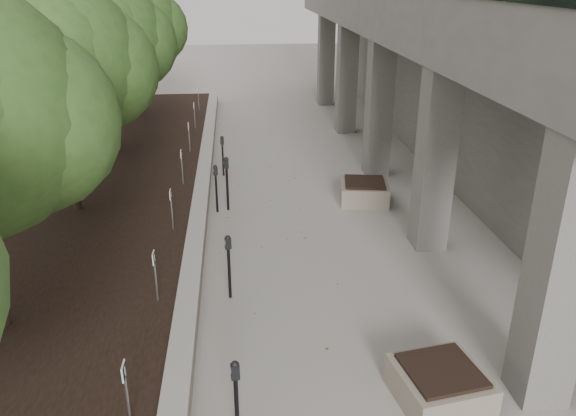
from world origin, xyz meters
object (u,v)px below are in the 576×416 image
parking_meter_3 (227,184)px  parking_meter_4 (216,189)px  crabapple_tree_4 (105,65)px  parking_meter_1 (236,402)px  parking_meter_2 (229,267)px  planter_front (440,384)px  planter_back (364,191)px  parking_meter_5 (223,156)px  crabapple_tree_5 (131,45)px  crabapple_tree_3 (61,98)px

parking_meter_3 → parking_meter_4: 0.32m
crabapple_tree_4 → parking_meter_1: size_ratio=4.17×
parking_meter_2 → planter_front: 4.37m
parking_meter_2 → planter_back: parking_meter_2 is taller
parking_meter_1 → parking_meter_2: bearing=81.8°
planter_front → parking_meter_5: bearing=107.5°
crabapple_tree_5 → parking_meter_3: bearing=-68.9°
crabapple_tree_3 → parking_meter_5: (3.52, 3.21, -2.49)m
crabapple_tree_4 → parking_meter_2: bearing=-67.3°
crabapple_tree_5 → parking_meter_4: size_ratio=4.22×
crabapple_tree_4 → parking_meter_1: 13.31m
parking_meter_4 → planter_back: parking_meter_4 is taller
parking_meter_5 → planter_front: (3.21, -10.21, -0.35)m
parking_meter_4 → parking_meter_2: bearing=-96.8°
crabapple_tree_5 → parking_meter_3: crabapple_tree_5 is taller
parking_meter_3 → parking_meter_1: bearing=-83.0°
crabapple_tree_3 → crabapple_tree_5: 10.00m
parking_meter_1 → planter_back: (3.53, 8.23, -0.36)m
parking_meter_2 → planter_front: (3.02, -3.13, -0.38)m
crabapple_tree_4 → parking_meter_1: bearing=-73.0°
parking_meter_3 → planter_back: parking_meter_3 is taller
crabapple_tree_3 → parking_meter_4: 4.21m
parking_meter_5 → parking_meter_4: bearing=-91.9°
parking_meter_4 → planter_back: size_ratio=1.03×
crabapple_tree_3 → planter_back: bearing=5.6°
parking_meter_1 → planter_front: 2.99m
crabapple_tree_5 → parking_meter_1: 18.09m
parking_meter_1 → parking_meter_3: size_ratio=0.90×
planter_back → parking_meter_5: bearing=147.0°
parking_meter_3 → parking_meter_4: bearing=-149.9°
crabapple_tree_3 → parking_meter_3: 4.41m
crabapple_tree_3 → parking_meter_4: crabapple_tree_3 is taller
parking_meter_5 → crabapple_tree_4: bearing=153.8°
crabapple_tree_5 → planter_back: crabapple_tree_5 is taller
parking_meter_2 → planter_back: 5.87m
parking_meter_3 → parking_meter_5: (-0.14, 2.72, -0.10)m
parking_meter_2 → parking_meter_5: parking_meter_2 is taller
crabapple_tree_4 → planter_front: crabapple_tree_4 is taller
crabapple_tree_5 → parking_meter_5: crabapple_tree_5 is taller
parking_meter_5 → planter_back: 4.57m
parking_meter_4 → planter_back: 3.99m
crabapple_tree_4 → parking_meter_2: size_ratio=4.12×
parking_meter_3 → planter_front: bearing=-61.7°
parking_meter_5 → planter_front: size_ratio=1.04×
crabapple_tree_3 → crabapple_tree_5: same height
crabapple_tree_3 → parking_meter_1: bearing=-63.1°
crabapple_tree_3 → crabapple_tree_4: (0.00, 5.00, 0.00)m
planter_front → planter_back: (0.61, 7.73, 0.01)m
parking_meter_3 → planter_back: 3.71m
planter_front → planter_back: 7.75m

